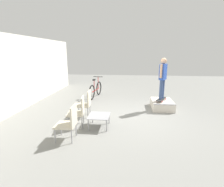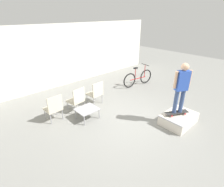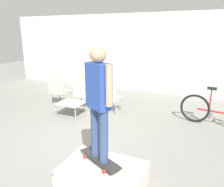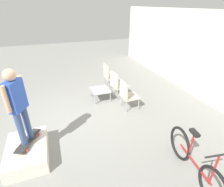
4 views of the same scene
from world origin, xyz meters
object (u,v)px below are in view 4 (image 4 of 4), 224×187
(skateboard_on_ramp, at_px, (28,140))
(bicycle, at_px, (195,162))
(patio_chair_left, at_px, (109,75))
(skate_ramp_box, at_px, (28,152))
(coffee_table, at_px, (100,91))
(person_skater, at_px, (17,102))
(patio_chair_center, at_px, (117,84))
(patio_chair_right, at_px, (127,94))

(skateboard_on_ramp, distance_m, bicycle, 3.54)
(patio_chair_left, bearing_deg, skate_ramp_box, 133.33)
(skateboard_on_ramp, relative_size, coffee_table, 1.10)
(person_skater, bearing_deg, skateboard_on_ramp, -15.81)
(patio_chair_center, bearing_deg, coffee_table, 79.98)
(bicycle, bearing_deg, patio_chair_left, -169.01)
(patio_chair_center, xyz_separation_m, patio_chair_right, (0.89, -0.00, 0.00))
(patio_chair_left, height_order, patio_chair_right, same)
(skateboard_on_ramp, bearing_deg, person_skater, 161.85)
(person_skater, relative_size, coffee_table, 2.28)
(coffee_table, distance_m, patio_chair_left, 1.13)
(coffee_table, bearing_deg, bicycle, 12.53)
(bicycle, bearing_deg, coffee_table, -158.59)
(skateboard_on_ramp, bearing_deg, skate_ramp_box, -9.02)
(coffee_table, bearing_deg, patio_chair_right, 36.08)
(skate_ramp_box, distance_m, person_skater, 1.25)
(skate_ramp_box, xyz_separation_m, patio_chair_right, (-1.22, 2.99, 0.35))
(skateboard_on_ramp, xyz_separation_m, coffee_table, (-2.04, 2.27, -0.09))
(patio_chair_right, bearing_deg, patio_chair_center, -2.70)
(person_skater, bearing_deg, bicycle, 90.39)
(person_skater, xyz_separation_m, coffee_table, (-2.04, 2.27, -1.08))
(person_skater, height_order, bicycle, person_skater)
(person_skater, height_order, coffee_table, person_skater)
(skate_ramp_box, xyz_separation_m, coffee_table, (-2.12, 2.33, 0.17))
(patio_chair_right, relative_size, bicycle, 0.53)
(person_skater, relative_size, patio_chair_left, 1.72)
(patio_chair_center, xyz_separation_m, bicycle, (3.73, 0.17, -0.13))
(patio_chair_left, bearing_deg, coffee_table, 141.74)
(patio_chair_left, distance_m, bicycle, 4.65)
(person_skater, bearing_deg, patio_chair_right, 140.30)
(person_skater, height_order, patio_chair_right, person_skater)
(skateboard_on_ramp, relative_size, person_skater, 0.48)
(skate_ramp_box, distance_m, patio_chair_right, 3.25)
(skateboard_on_ramp, distance_m, patio_chair_right, 3.14)
(skateboard_on_ramp, xyz_separation_m, person_skater, (-0.00, 0.00, 0.99))
(patio_chair_left, bearing_deg, patio_chair_center, 178.13)
(patio_chair_center, bearing_deg, skateboard_on_ramp, 115.90)
(patio_chair_left, bearing_deg, bicycle, -179.82)
(skate_ramp_box, distance_m, bicycle, 3.56)
(patio_chair_center, height_order, patio_chair_right, same)
(coffee_table, height_order, patio_chair_left, patio_chair_left)
(patio_chair_left, relative_size, patio_chair_right, 1.00)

